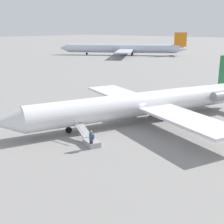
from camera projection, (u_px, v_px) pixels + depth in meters
name	position (u px, v px, depth m)	size (l,w,h in m)	color
ground_plane	(139.00, 122.00, 36.33)	(600.00, 600.00, 0.00)	gray
airplane_main	(146.00, 103.00, 36.22)	(31.59, 24.78, 7.11)	silver
airplane_far_center	(123.00, 48.00, 121.11)	(35.57, 44.38, 8.66)	silver
boarding_stairs	(90.00, 140.00, 29.29)	(2.44, 4.10, 1.75)	#99999E
passenger	(91.00, 138.00, 27.99)	(0.45, 0.57, 1.74)	#23232D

